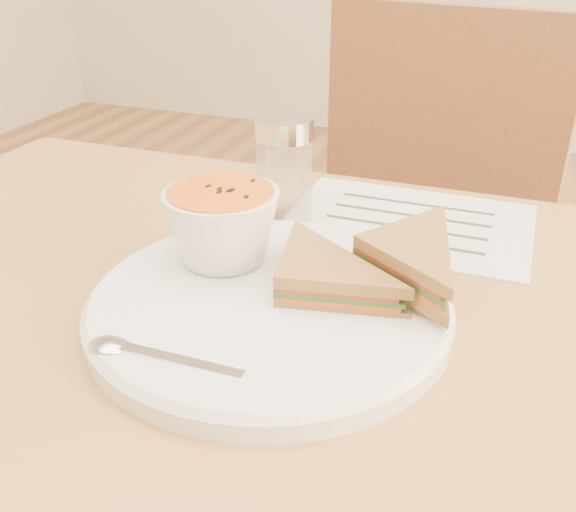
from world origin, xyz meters
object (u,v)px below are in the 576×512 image
at_px(condiment_shaker, 284,170).
at_px(plate, 269,307).
at_px(chair_far, 382,315).
at_px(soup_bowl, 222,229).

bearing_deg(condiment_shaker, plate, -72.72).
bearing_deg(chair_far, plate, 100.51).
xyz_separation_m(plate, condiment_shaker, (-0.06, 0.19, 0.05)).
relative_size(chair_far, plate, 3.00).
xyz_separation_m(plate, soup_bowl, (-0.06, 0.04, 0.04)).
bearing_deg(soup_bowl, chair_far, 80.07).
bearing_deg(plate, condiment_shaker, 107.28).
distance_m(chair_far, soup_bowl, 0.54).
xyz_separation_m(chair_far, condiment_shaker, (-0.07, -0.27, 0.34)).
relative_size(plate, soup_bowl, 2.95).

